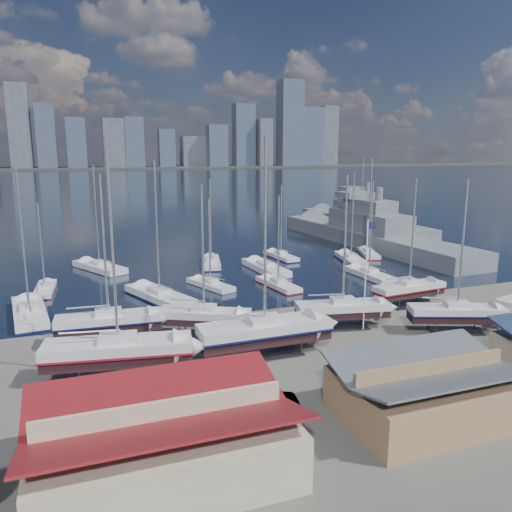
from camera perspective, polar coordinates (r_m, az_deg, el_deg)
name	(u,v)px	position (r m, az deg, el deg)	size (l,w,h in m)	color
ground	(320,337)	(50.01, 7.34, -9.17)	(1400.00, 1400.00, 0.00)	#605E59
water	(107,180)	(352.51, -16.64, 8.27)	(1400.00, 600.00, 0.40)	#182338
far_shore	(92,168)	(611.99, -18.25, 9.53)	(1400.00, 80.00, 2.20)	#2D332D
skyline	(82,134)	(605.68, -19.22, 13.05)	(639.14, 43.80, 107.69)	#475166
shed_red	(164,435)	(29.92, -10.45, -19.50)	(14.70, 9.45, 4.51)	#BFB293
shed_grey	(430,387)	(36.90, 19.23, -13.97)	(12.60, 8.40, 4.17)	#8C6B4C
sailboat_cradle_0	(109,321)	(49.70, -16.47, -7.18)	(10.00, 3.44, 15.90)	#2D2D33
sailboat_cradle_1	(118,351)	(42.06, -15.44, -10.39)	(12.16, 5.26, 18.80)	#2D2D33
sailboat_cradle_2	(204,316)	(49.63, -5.94, -6.83)	(9.19, 6.51, 14.88)	#2D2D33
sailboat_cradle_3	(265,331)	(44.73, 1.02, -8.58)	(12.06, 3.51, 19.17)	#2D2D33
sailboat_cradle_4	(343,309)	(52.25, 9.87, -5.95)	(9.92, 4.58, 15.65)	#2D2D33
sailboat_cradle_5	(457,313)	(54.13, 21.97, -6.04)	(9.79, 5.89, 15.36)	#2D2D33
sailboat_cradle_6	(409,289)	(61.58, 17.11, -3.63)	(9.40, 3.44, 14.95)	#2D2D33
sailboat_moored_0	(30,315)	(60.45, -24.44, -6.14)	(4.68, 11.98, 17.44)	black
sailboat_moored_1	(45,290)	(70.32, -22.96, -3.61)	(2.75, 8.22, 12.11)	black
sailboat_moored_2	(100,269)	(80.35, -17.44, -1.38)	(7.86, 11.26, 16.73)	black
sailboat_moored_3	(160,298)	(62.51, -10.96, -4.72)	(7.46, 12.30, 17.80)	black
sailboat_moored_4	(210,285)	(67.29, -5.24, -3.36)	(5.08, 8.53, 12.45)	black
sailboat_moored_5	(211,264)	(80.47, -5.13, -0.88)	(4.76, 9.98, 14.39)	black
sailboat_moored_6	(278,285)	(67.16, 2.54, -3.37)	(3.58, 8.88, 12.90)	black
sailboat_moored_7	(265,269)	(76.27, 1.09, -1.52)	(4.01, 11.59, 17.20)	black
sailboat_moored_8	(281,257)	(85.52, 2.86, -0.10)	(3.40, 8.99, 13.11)	black
sailboat_moored_9	(369,275)	(74.30, 12.78, -2.17)	(3.13, 9.81, 14.65)	black
sailboat_moored_10	(351,260)	(84.19, 10.80, -0.48)	(5.19, 10.80, 15.56)	black
sailboat_moored_11	(368,254)	(89.94, 12.70, 0.22)	(5.11, 8.86, 12.79)	black
naval_ship_east	(368,237)	(100.39, 12.70, 2.18)	(11.81, 54.03, 18.82)	slate
naval_ship_west	(361,221)	(123.05, 11.86, 3.92)	(8.82, 47.06, 18.22)	slate
car_a	(244,397)	(36.86, -1.37, -15.84)	(1.62, 4.03, 1.37)	gray
car_b	(270,400)	(36.50, 1.64, -16.17)	(1.40, 4.03, 1.33)	gray
car_c	(416,378)	(41.52, 17.78, -13.16)	(2.20, 4.77, 1.33)	gray
car_d	(461,357)	(46.81, 22.38, -10.65)	(1.78, 4.39, 1.27)	gray
flagpole	(367,268)	(50.70, 12.52, -1.37)	(1.01, 0.12, 11.39)	white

